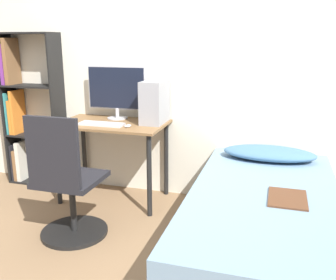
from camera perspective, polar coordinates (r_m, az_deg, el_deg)
The scene contains 13 objects.
ground_plane at distance 2.73m, azimuth -11.06°, elevation -18.93°, with size 14.00×14.00×0.00m, color #846647.
wall_back at distance 3.64m, azimuth -1.25°, elevation 10.85°, with size 8.00×0.05×2.50m.
desk at distance 3.57m, azimuth -8.47°, elevation 0.66°, with size 1.01×0.61×0.77m.
bookshelf at distance 4.25m, azimuth -20.97°, elevation 3.86°, with size 0.62×0.25×1.59m.
office_chair at distance 2.99m, azimuth -15.08°, elevation -7.58°, with size 0.53×0.53×1.00m.
bed at distance 2.73m, azimuth 14.18°, elevation -12.84°, with size 1.02×2.01×0.52m.
pillow at distance 3.31m, azimuth 15.17°, elevation -1.96°, with size 0.77×0.36×0.11m.
magazine at distance 2.55m, azimuth 17.75°, elevation -8.45°, with size 0.24×0.32×0.01m.
monitor at distance 3.67m, azimuth -7.85°, elevation 7.53°, with size 0.59×0.20×0.51m.
keyboard at distance 3.45m, azimuth -10.08°, elevation 2.42°, with size 0.41×0.14×0.02m.
pc_tower at distance 3.46m, azimuth -2.04°, elevation 5.80°, with size 0.20×0.34×0.39m.
mouse at distance 3.34m, azimuth -6.14°, elevation 2.17°, with size 0.06×0.09×0.02m.
phone at distance 3.71m, azimuth -14.70°, elevation 2.96°, with size 0.07×0.14×0.01m.
Camera 1 is at (1.11, -1.99, 1.51)m, focal length 40.00 mm.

